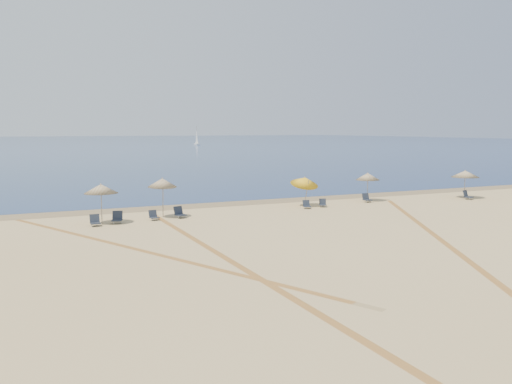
% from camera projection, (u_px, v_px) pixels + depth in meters
% --- Properties ---
extents(ground, '(160.00, 160.00, 0.00)m').
position_uv_depth(ground, '(479.00, 285.00, 19.63)').
color(ground, tan).
rests_on(ground, ground).
extents(ocean, '(500.00, 500.00, 0.00)m').
position_uv_depth(ocean, '(55.00, 143.00, 223.44)').
color(ocean, '#0C2151').
rests_on(ocean, ground).
extents(wet_sand, '(500.00, 500.00, 0.00)m').
position_uv_depth(wet_sand, '(235.00, 203.00, 41.36)').
color(wet_sand, olive).
rests_on(wet_sand, ground).
extents(umbrella_1, '(2.04, 2.04, 2.47)m').
position_uv_depth(umbrella_1, '(101.00, 189.00, 32.22)').
color(umbrella_1, gray).
rests_on(umbrella_1, ground).
extents(umbrella_2, '(1.86, 1.89, 2.61)m').
position_uv_depth(umbrella_2, '(162.00, 183.00, 34.44)').
color(umbrella_2, gray).
rests_on(umbrella_2, ground).
extents(umbrella_3, '(2.08, 2.15, 2.47)m').
position_uv_depth(umbrella_3, '(305.00, 181.00, 39.57)').
color(umbrella_3, gray).
rests_on(umbrella_3, ground).
extents(umbrella_4, '(1.92, 1.92, 2.29)m').
position_uv_depth(umbrella_4, '(368.00, 177.00, 42.49)').
color(umbrella_4, gray).
rests_on(umbrella_4, ground).
extents(umbrella_5, '(2.27, 2.27, 2.35)m').
position_uv_depth(umbrella_5, '(465.00, 174.00, 44.23)').
color(umbrella_5, gray).
rests_on(umbrella_5, ground).
extents(chair_1, '(0.57, 0.67, 0.68)m').
position_uv_depth(chair_1, '(95.00, 221.00, 31.62)').
color(chair_1, '#1B202C').
rests_on(chair_1, ground).
extents(chair_2, '(0.80, 0.87, 0.73)m').
position_uv_depth(chair_2, '(117.00, 218.00, 32.57)').
color(chair_2, '#1B202C').
rests_on(chair_2, ground).
extents(chair_3, '(0.60, 0.68, 0.62)m').
position_uv_depth(chair_3, '(154.00, 216.00, 33.67)').
color(chair_3, '#1B202C').
rests_on(chair_3, ground).
extents(chair_4, '(0.78, 0.85, 0.74)m').
position_uv_depth(chair_4, '(180.00, 213.00, 34.53)').
color(chair_4, '#1B202C').
rests_on(chair_4, ground).
extents(chair_5, '(0.63, 0.69, 0.60)m').
position_uv_depth(chair_5, '(307.00, 205.00, 38.55)').
color(chair_5, '#1B202C').
rests_on(chair_5, ground).
extents(chair_6, '(0.68, 0.73, 0.60)m').
position_uv_depth(chair_6, '(323.00, 203.00, 39.38)').
color(chair_6, '#1B202C').
rests_on(chair_6, ground).
extents(chair_7, '(0.58, 0.68, 0.69)m').
position_uv_depth(chair_7, '(367.00, 198.00, 41.92)').
color(chair_7, '#1B202C').
rests_on(chair_7, ground).
extents(chair_8, '(0.82, 0.88, 0.74)m').
position_uv_depth(chair_8, '(467.00, 195.00, 43.57)').
color(chair_8, '#1B202C').
rests_on(chair_8, ground).
extents(sailboat_1, '(1.45, 4.60, 6.75)m').
position_uv_depth(sailboat_1, '(197.00, 139.00, 194.68)').
color(sailboat_1, white).
rests_on(sailboat_1, ocean).
extents(tire_tracks, '(54.26, 42.52, 0.00)m').
position_uv_depth(tire_tracks, '(268.00, 245.00, 26.43)').
color(tire_tracks, tan).
rests_on(tire_tracks, ground).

